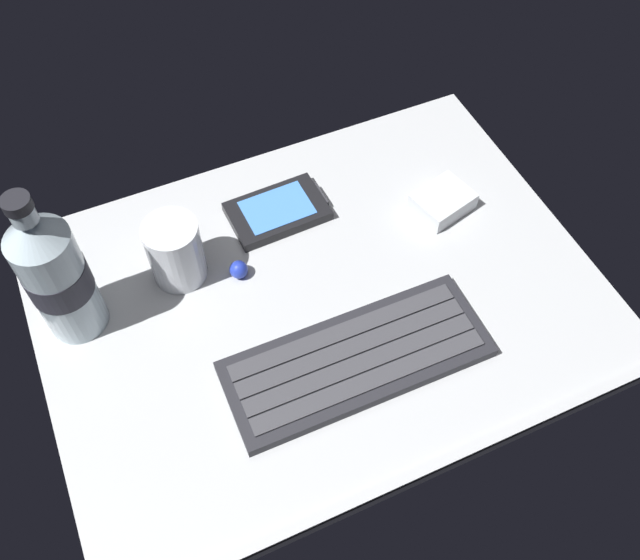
{
  "coord_description": "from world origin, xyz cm",
  "views": [
    {
      "loc": [
        -18.19,
        -40.77,
        67.93
      ],
      "look_at": [
        0.0,
        0.0,
        3.0
      ],
      "focal_mm": 39.04,
      "sensor_mm": 36.0,
      "label": 1
    }
  ],
  "objects": [
    {
      "name": "ground_plane",
      "position": [
        0.0,
        -0.23,
        -0.99
      ],
      "size": [
        64.0,
        48.0,
        2.8
      ],
      "color": "#B7BABC"
    },
    {
      "name": "charger_block",
      "position": [
        19.56,
        5.82,
        1.2
      ],
      "size": [
        8.19,
        7.19,
        2.4
      ],
      "primitive_type": "cube",
      "rotation": [
        0.0,
        0.0,
        0.26
      ],
      "color": "silver",
      "rests_on": "ground_plane"
    },
    {
      "name": "water_bottle",
      "position": [
        -26.42,
        8.03,
        9.01
      ],
      "size": [
        6.73,
        6.73,
        20.8
      ],
      "color": "silver",
      "rests_on": "ground_plane"
    },
    {
      "name": "keyboard",
      "position": [
        0.07,
        -9.74,
        0.81
      ],
      "size": [
        29.09,
        11.25,
        1.7
      ],
      "color": "#232328",
      "rests_on": "ground_plane"
    },
    {
      "name": "handheld_device",
      "position": [
        -0.32,
        13.23,
        0.73
      ],
      "size": [
        12.99,
        8.02,
        1.5
      ],
      "color": "black",
      "rests_on": "ground_plane"
    },
    {
      "name": "juice_cup",
      "position": [
        -13.87,
        9.61,
        3.91
      ],
      "size": [
        6.4,
        6.4,
        8.5
      ],
      "color": "silver",
      "rests_on": "ground_plane"
    },
    {
      "name": "trackball_mouse",
      "position": [
        -7.62,
        6.48,
        1.1
      ],
      "size": [
        2.2,
        2.2,
        2.2
      ],
      "primitive_type": "sphere",
      "color": "#2338B2",
      "rests_on": "ground_plane"
    }
  ]
}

